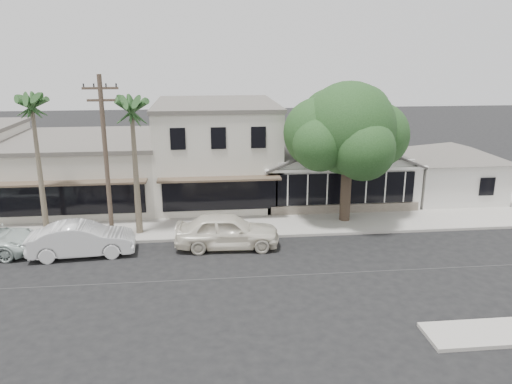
{
  "coord_description": "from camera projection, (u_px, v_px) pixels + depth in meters",
  "views": [
    {
      "loc": [
        -3.92,
        -21.06,
        10.13
      ],
      "look_at": [
        -1.01,
        6.0,
        2.39
      ],
      "focal_mm": 35.0,
      "sensor_mm": 36.0,
      "label": 1
    }
  ],
  "objects": [
    {
      "name": "car_0",
      "position": [
        227.0,
        231.0,
        26.4
      ],
      "size": [
        5.6,
        2.48,
        1.87
      ],
      "primitive_type": "imported",
      "rotation": [
        0.0,
        0.0,
        1.52
      ],
      "color": "silver",
      "rests_on": "ground"
    },
    {
      "name": "row_building_midnear",
      "position": [
        86.0,
        171.0,
        34.42
      ],
      "size": [
        10.0,
        10.0,
        4.2
      ],
      "primitive_type": "cube",
      "color": "#B4B1A1",
      "rests_on": "ground"
    },
    {
      "name": "palm_mid",
      "position": [
        32.0,
        107.0,
        26.38
      ],
      "size": [
        2.69,
        2.69,
        8.38
      ],
      "color": "#726651",
      "rests_on": "ground"
    },
    {
      "name": "shade_tree",
      "position": [
        346.0,
        131.0,
        29.29
      ],
      "size": [
        7.65,
        6.92,
        8.49
      ],
      "rotation": [
        0.0,
        0.0,
        -0.14
      ],
      "color": "#46362A",
      "rests_on": "ground"
    },
    {
      "name": "sidewalk_north",
      "position": [
        135.0,
        230.0,
        28.92
      ],
      "size": [
        90.0,
        3.5,
        0.15
      ],
      "primitive_type": "cube",
      "color": "#9E9991",
      "rests_on": "ground"
    },
    {
      "name": "palm_east",
      "position": [
        132.0,
        110.0,
        26.51
      ],
      "size": [
        3.42,
        3.42,
        8.27
      ],
      "color": "#726651",
      "rests_on": "ground"
    },
    {
      "name": "row_building_near",
      "position": [
        217.0,
        152.0,
        35.03
      ],
      "size": [
        8.0,
        10.0,
        6.5
      ],
      "primitive_type": "cube",
      "color": "beige",
      "rests_on": "ground"
    },
    {
      "name": "ground",
      "position": [
        291.0,
        275.0,
        23.31
      ],
      "size": [
        140.0,
        140.0,
        0.0
      ],
      "primitive_type": "plane",
      "color": "black",
      "rests_on": "ground"
    },
    {
      "name": "side_cottage",
      "position": [
        447.0,
        177.0,
        35.25
      ],
      "size": [
        6.0,
        6.0,
        3.0
      ],
      "primitive_type": "cube",
      "color": "white",
      "rests_on": "ground"
    },
    {
      "name": "car_1",
      "position": [
        82.0,
        239.0,
        25.39
      ],
      "size": [
        5.37,
        2.27,
        1.72
      ],
      "primitive_type": "imported",
      "rotation": [
        0.0,
        0.0,
        1.66
      ],
      "color": "silver",
      "rests_on": "ground"
    },
    {
      "name": "corner_shop",
      "position": [
        331.0,
        161.0,
        35.04
      ],
      "size": [
        10.4,
        8.6,
        5.1
      ],
      "color": "white",
      "rests_on": "ground"
    },
    {
      "name": "utility_pole",
      "position": [
        106.0,
        157.0,
        26.05
      ],
      "size": [
        1.8,
        0.24,
        9.0
      ],
      "color": "brown",
      "rests_on": "ground"
    }
  ]
}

